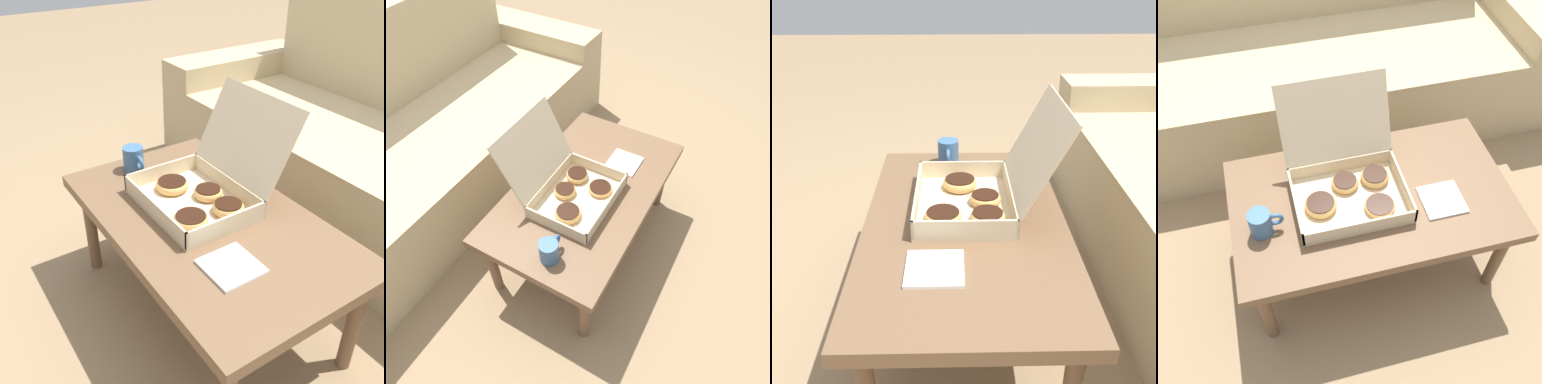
# 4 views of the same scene
# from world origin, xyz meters

# --- Properties ---
(ground_plane) EXTENTS (12.00, 12.00, 0.00)m
(ground_plane) POSITION_xyz_m (0.00, 0.00, 0.00)
(ground_plane) COLOR #937756
(coffee_table) EXTENTS (0.99, 0.58, 0.41)m
(coffee_table) POSITION_xyz_m (0.00, -0.16, 0.36)
(coffee_table) COLOR brown
(coffee_table) RESTS_ON ground_plane
(pastry_box) EXTENTS (0.39, 0.42, 0.33)m
(pastry_box) POSITION_xyz_m (-0.07, -0.11, 0.47)
(pastry_box) COLOR beige
(pastry_box) RESTS_ON coffee_table
(coffee_mug) EXTENTS (0.11, 0.07, 0.09)m
(coffee_mug) POSITION_xyz_m (-0.39, -0.21, 0.45)
(coffee_mug) COLOR #3D6693
(coffee_mug) RESTS_ON coffee_table
(napkin_stack) EXTENTS (0.14, 0.14, 0.01)m
(napkin_stack) POSITION_xyz_m (0.23, -0.24, 0.41)
(napkin_stack) COLOR white
(napkin_stack) RESTS_ON coffee_table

